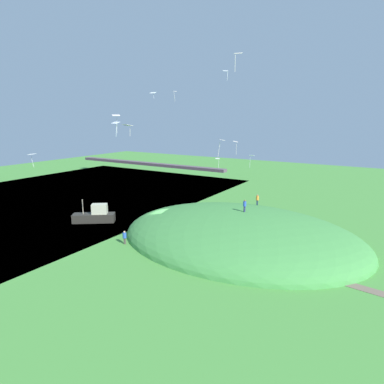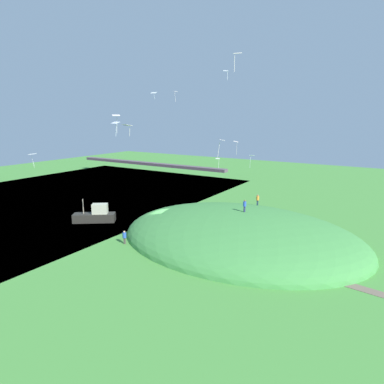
% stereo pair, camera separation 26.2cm
% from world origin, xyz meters
% --- Properties ---
extents(ground_plane, '(160.00, 160.00, 0.00)m').
position_xyz_m(ground_plane, '(0.00, 0.00, 0.00)').
color(ground_plane, '#468A39').
extents(lake_water, '(50.74, 80.00, 0.40)m').
position_xyz_m(lake_water, '(-27.90, 0.00, -0.20)').
color(lake_water, '#345F81').
rests_on(lake_water, ground_plane).
extents(grass_hill, '(31.70, 24.14, 6.83)m').
position_xyz_m(grass_hill, '(11.59, 1.66, 0.00)').
color(grass_hill, '#418A40').
rests_on(grass_hill, ground_plane).
extents(bridge_deck_far, '(45.66, 1.80, 0.70)m').
position_xyz_m(bridge_deck_far, '(-27.90, 31.62, 3.37)').
color(bridge_deck_far, '#584954').
extents(boat_on_lake, '(5.95, 4.97, 3.49)m').
position_xyz_m(boat_on_lake, '(-9.45, -3.27, 0.96)').
color(boat_on_lake, '#2A2823').
rests_on(boat_on_lake, lake_water).
extents(person_watching_kites, '(0.52, 0.52, 1.60)m').
position_xyz_m(person_watching_kites, '(11.91, 2.39, 4.40)').
color(person_watching_kites, navy).
rests_on(person_watching_kites, grass_hill).
extents(person_on_hilltop, '(0.48, 0.48, 1.59)m').
position_xyz_m(person_on_hilltop, '(11.27, 8.68, 3.77)').
color(person_on_hilltop, '#24374B').
rests_on(person_on_hilltop, grass_hill).
extents(person_with_child, '(0.54, 0.54, 1.70)m').
position_xyz_m(person_with_child, '(0.45, -7.60, 1.05)').
color(person_with_child, '#544B44').
rests_on(person_with_child, ground_plane).
extents(kite_0, '(1.23, 0.90, 1.33)m').
position_xyz_m(kite_0, '(-12.67, 15.35, 19.76)').
color(kite_0, white).
extents(kite_1, '(1.24, 1.31, 1.85)m').
position_xyz_m(kite_1, '(-12.66, -10.22, 10.51)').
color(kite_1, white).
extents(kite_2, '(1.25, 1.03, 1.22)m').
position_xyz_m(kite_2, '(3.34, -9.41, 14.41)').
color(kite_2, silver).
extents(kite_3, '(1.10, 1.28, 2.11)m').
position_xyz_m(kite_3, '(6.34, 11.44, 11.52)').
color(kite_3, white).
extents(kite_4, '(0.80, 0.78, 1.22)m').
position_xyz_m(kite_4, '(8.29, 3.45, 20.85)').
color(kite_4, white).
extents(kite_5, '(0.66, 0.77, 1.88)m').
position_xyz_m(kite_5, '(-6.34, 13.41, 19.49)').
color(kite_5, silver).
extents(kite_6, '(0.87, 0.98, 1.32)m').
position_xyz_m(kite_6, '(7.20, 3.81, 9.74)').
color(kite_6, white).
extents(kite_7, '(0.78, 0.59, 1.71)m').
position_xyz_m(kite_7, '(14.24, -6.24, 20.81)').
color(kite_7, '#F7E5CF').
extents(kite_8, '(0.78, 0.60, 1.77)m').
position_xyz_m(kite_8, '(10.91, 6.65, 10.04)').
color(kite_8, white).
extents(kite_9, '(1.15, 1.18, 2.26)m').
position_xyz_m(kite_9, '(10.33, -1.50, 12.61)').
color(kite_9, silver).
extents(kite_10, '(1.06, 1.12, 2.20)m').
position_xyz_m(kite_10, '(-1.42, -6.11, 15.35)').
color(kite_10, silver).
extents(kite_11, '(0.95, 0.69, 1.62)m').
position_xyz_m(kite_11, '(1.16, -8.92, 14.58)').
color(kite_11, white).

